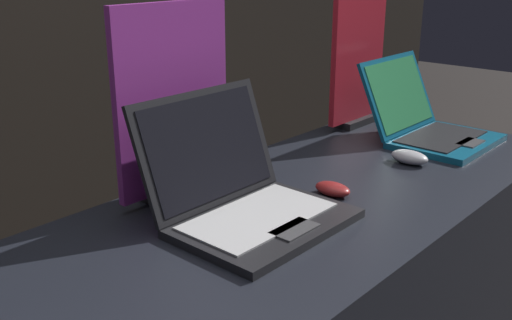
{
  "coord_description": "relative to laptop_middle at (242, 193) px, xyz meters",
  "views": [
    {
      "loc": [
        -0.94,
        -0.48,
        1.45
      ],
      "look_at": [
        -0.0,
        0.35,
        1.02
      ],
      "focal_mm": 42.0,
      "sensor_mm": 36.0,
      "label": 1
    }
  ],
  "objects": [
    {
      "name": "laptop_back",
      "position": [
        0.86,
        -0.03,
        -0.0
      ],
      "size": [
        0.35,
        0.37,
        0.26
      ],
      "color": "#0F5170",
      "rests_on": "display_counter"
    },
    {
      "name": "mouse_back",
      "position": [
        0.61,
        -0.1,
        -0.05
      ],
      "size": [
        0.07,
        0.11,
        0.04
      ],
      "color": "#B2B2B7",
      "rests_on": "display_counter"
    },
    {
      "name": "laptop_middle",
      "position": [
        0.0,
        0.0,
        0.0
      ],
      "size": [
        0.39,
        0.37,
        0.28
      ],
      "color": "black",
      "rests_on": "display_counter"
    },
    {
      "name": "mouse_middle",
      "position": [
        0.26,
        -0.07,
        -0.05
      ],
      "size": [
        0.06,
        0.1,
        0.03
      ],
      "color": "maroon",
      "rests_on": "display_counter"
    },
    {
      "name": "promo_stand_middle",
      "position": [
        0.0,
        0.22,
        0.16
      ],
      "size": [
        0.34,
        0.07,
        0.48
      ],
      "color": "black",
      "rests_on": "display_counter"
    },
    {
      "name": "promo_stand_back",
      "position": [
        0.86,
        0.24,
        0.17
      ],
      "size": [
        0.3,
        0.07,
        0.5
      ],
      "color": "black",
      "rests_on": "display_counter"
    }
  ]
}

